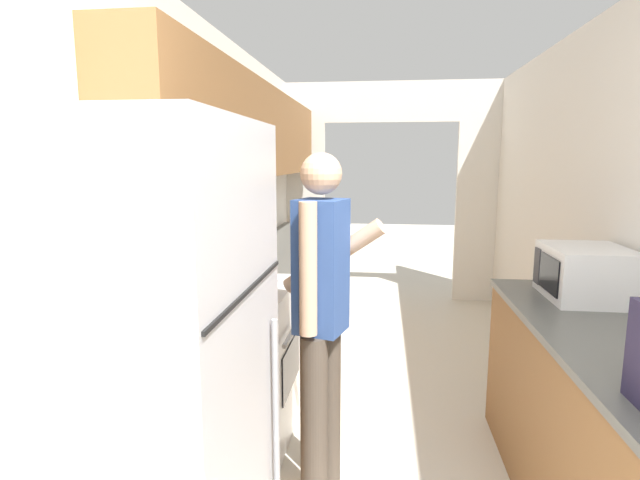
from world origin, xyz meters
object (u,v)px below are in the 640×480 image
refrigerator (134,405)px  person (321,318)px  microwave (586,273)px  range_oven (238,361)px

refrigerator → person: size_ratio=1.05×
refrigerator → microwave: refrigerator is taller
range_oven → person: person is taller
range_oven → microwave: size_ratio=2.22×
refrigerator → microwave: (1.82, 1.33, 0.17)m
person → refrigerator: bearing=167.0°
refrigerator → range_oven: 1.39m
person → microwave: (1.34, 0.45, 0.15)m
person → microwave: person is taller
refrigerator → person: refrigerator is taller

